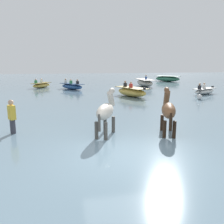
{
  "coord_description": "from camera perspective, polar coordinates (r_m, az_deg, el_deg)",
  "views": [
    {
      "loc": [
        -1.7,
        -6.49,
        2.96
      ],
      "look_at": [
        0.28,
        3.61,
        0.83
      ],
      "focal_mm": 38.12,
      "sensor_mm": 36.0,
      "label": 1
    }
  ],
  "objects": [
    {
      "name": "ground_plane",
      "position": [
        7.33,
        3.37,
        -12.16
      ],
      "size": [
        120.0,
        120.0,
        0.0
      ],
      "primitive_type": "plane",
      "color": "gray"
    },
    {
      "name": "boat_mid_outer",
      "position": [
        19.18,
        4.72,
        4.86
      ],
      "size": [
        2.33,
        3.47,
        1.19
      ],
      "color": "gold",
      "rests_on": "water_surface"
    },
    {
      "name": "boat_near_port",
      "position": [
        27.74,
        7.83,
        6.97
      ],
      "size": [
        1.52,
        4.12,
        1.28
      ],
      "color": "#B2AD9E",
      "rests_on": "water_surface"
    },
    {
      "name": "horse_lead_bay",
      "position": [
        9.12,
        13.32,
        0.19
      ],
      "size": [
        0.89,
        1.85,
        2.02
      ],
      "color": "brown",
      "rests_on": "ground"
    },
    {
      "name": "person_onlooker_left",
      "position": [
        9.69,
        -22.8,
        -1.73
      ],
      "size": [
        0.34,
        0.38,
        1.63
      ],
      "color": "#383842",
      "rests_on": "ground"
    },
    {
      "name": "boat_near_starboard",
      "position": [
        24.68,
        -9.6,
        6.11
      ],
      "size": [
        2.57,
        3.1,
        1.05
      ],
      "color": "#28518E",
      "rests_on": "water_surface"
    },
    {
      "name": "boat_distant_east",
      "position": [
        35.62,
        13.16,
        7.78
      ],
      "size": [
        3.42,
        3.68,
        0.79
      ],
      "color": "#337556",
      "rests_on": "water_surface"
    },
    {
      "name": "water_surface",
      "position": [
        16.81,
        -5.14,
        2.07
      ],
      "size": [
        90.0,
        90.0,
        0.33
      ],
      "primitive_type": "cube",
      "color": "slate",
      "rests_on": "ground"
    },
    {
      "name": "boat_far_offshore",
      "position": [
        26.94,
        -16.57,
        6.2
      ],
      "size": [
        2.18,
        2.65,
        1.01
      ],
      "color": "gold",
      "rests_on": "water_surface"
    },
    {
      "name": "boat_distant_west",
      "position": [
        21.93,
        21.29,
        4.7
      ],
      "size": [
        2.74,
        1.96,
        0.98
      ],
      "color": "silver",
      "rests_on": "water_surface"
    },
    {
      "name": "horse_trailing_pinto",
      "position": [
        8.7,
        -1.48,
        -0.09
      ],
      "size": [
        1.14,
        1.78,
        2.01
      ],
      "color": "beige",
      "rests_on": "ground"
    },
    {
      "name": "channel_buoy",
      "position": [
        18.57,
        20.28,
        3.42
      ],
      "size": [
        0.37,
        0.37,
        0.86
      ],
      "color": "silver",
      "rests_on": "water_surface"
    }
  ]
}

